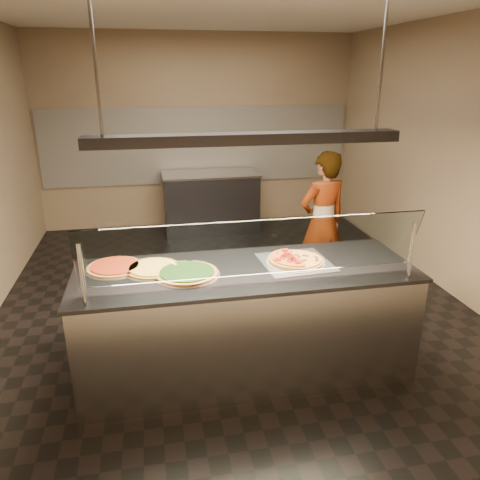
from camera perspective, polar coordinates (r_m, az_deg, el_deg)
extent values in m
cube|color=black|center=(5.25, -0.95, -7.60)|extent=(5.00, 6.00, 0.02)
cube|color=silver|center=(4.70, -1.19, 27.19)|extent=(5.00, 6.00, 0.02)
cube|color=#927F5E|center=(7.70, -5.10, 12.93)|extent=(5.00, 0.02, 3.00)
cube|color=#927F5E|center=(1.99, 14.48, -7.73)|extent=(5.00, 0.02, 3.00)
cube|color=#927F5E|center=(5.74, 24.78, 8.93)|extent=(0.02, 6.00, 3.00)
cube|color=silver|center=(7.69, -5.03, 11.43)|extent=(4.90, 0.02, 1.20)
cube|color=#B7B7BC|center=(3.93, 0.68, -9.99)|extent=(2.65, 0.90, 0.90)
cube|color=#303034|center=(3.72, 0.71, -3.76)|extent=(2.69, 0.94, 0.03)
cylinder|color=#B7B7BC|center=(3.23, -18.69, -4.11)|extent=(0.03, 0.03, 0.44)
cylinder|color=#B7B7BC|center=(3.71, 20.18, -1.21)|extent=(0.03, 0.03, 0.44)
cube|color=white|center=(3.30, 1.94, -1.04)|extent=(2.45, 0.18, 0.47)
cube|color=silver|center=(3.87, 6.79, -2.68)|extent=(0.58, 0.58, 0.01)
cylinder|color=silver|center=(3.86, 6.79, -2.59)|extent=(0.48, 0.48, 0.01)
cylinder|color=#700809|center=(3.96, 5.46, -1.25)|extent=(0.06, 0.06, 0.01)
cylinder|color=#700809|center=(3.89, 5.78, -1.64)|extent=(0.06, 0.06, 0.01)
cylinder|color=#700809|center=(3.86, 6.14, -1.83)|extent=(0.06, 0.06, 0.01)
cylinder|color=#700809|center=(3.85, 5.43, -1.85)|extent=(0.06, 0.06, 0.01)
cylinder|color=#700809|center=(3.82, 5.29, -2.04)|extent=(0.06, 0.06, 0.01)
cylinder|color=#700809|center=(3.77, 4.63, -2.35)|extent=(0.06, 0.06, 0.01)
cylinder|color=#700809|center=(3.82, 6.35, -2.10)|extent=(0.06, 0.06, 0.01)
cylinder|color=#700809|center=(3.76, 6.12, -2.44)|extent=(0.06, 0.06, 0.01)
cylinder|color=#700809|center=(3.78, 6.54, -2.31)|extent=(0.06, 0.06, 0.01)
cylinder|color=#700809|center=(3.73, 7.03, -2.68)|extent=(0.06, 0.06, 0.01)
cube|color=#19590F|center=(3.94, 6.26, -1.36)|extent=(0.02, 0.02, 0.01)
cube|color=#19590F|center=(3.91, 5.48, -1.52)|extent=(0.02, 0.02, 0.01)
cube|color=#19590F|center=(3.90, 4.52, -1.51)|extent=(0.02, 0.02, 0.01)
cube|color=#19590F|center=(3.83, 5.81, -1.95)|extent=(0.02, 0.02, 0.01)
cube|color=#19590F|center=(3.79, 5.39, -2.19)|extent=(0.02, 0.02, 0.01)
cube|color=#19590F|center=(3.79, 5.93, -2.19)|extent=(0.02, 0.02, 0.01)
cube|color=#19590F|center=(3.73, 6.05, -2.59)|extent=(0.02, 0.02, 0.01)
sphere|color=#513014|center=(3.74, 7.68, -2.94)|extent=(0.03, 0.03, 0.03)
sphere|color=#513014|center=(3.83, 7.10, -2.35)|extent=(0.03, 0.03, 0.03)
sphere|color=#513014|center=(3.81, 7.59, -2.51)|extent=(0.03, 0.03, 0.03)
sphere|color=#513014|center=(3.82, 7.87, -2.46)|extent=(0.03, 0.03, 0.03)
sphere|color=#513014|center=(3.83, 9.28, -2.46)|extent=(0.03, 0.03, 0.03)
sphere|color=#513014|center=(3.88, 9.36, -2.21)|extent=(0.03, 0.03, 0.03)
sphere|color=#513014|center=(3.90, 9.23, -2.07)|extent=(0.03, 0.03, 0.03)
sphere|color=#513014|center=(3.92, 8.14, -1.91)|extent=(0.03, 0.03, 0.03)
sphere|color=#513014|center=(3.92, 7.73, -1.88)|extent=(0.03, 0.03, 0.03)
sphere|color=#513014|center=(3.89, 7.17, -2.01)|extent=(0.03, 0.03, 0.03)
sphere|color=#513014|center=(3.91, 7.07, -1.89)|extent=(0.03, 0.03, 0.03)
sphere|color=#513014|center=(3.92, 6.85, -1.79)|extent=(0.03, 0.03, 0.03)
cylinder|color=silver|center=(3.63, -6.49, -4.20)|extent=(0.51, 0.51, 0.01)
cylinder|color=brown|center=(3.63, -6.50, -4.02)|extent=(0.48, 0.48, 0.02)
cylinder|color=black|center=(3.62, -6.51, -3.81)|extent=(0.42, 0.42, 0.01)
cylinder|color=silver|center=(3.77, -10.53, -3.53)|extent=(0.46, 0.46, 0.01)
cylinder|color=brown|center=(3.76, -10.54, -3.37)|extent=(0.43, 0.43, 0.02)
cylinder|color=gold|center=(3.76, -10.55, -3.20)|extent=(0.38, 0.38, 0.01)
cylinder|color=silver|center=(3.86, -14.99, -3.31)|extent=(0.46, 0.46, 0.01)
cylinder|color=brown|center=(3.85, -15.00, -3.16)|extent=(0.43, 0.43, 0.02)
cylinder|color=#6B1104|center=(3.85, -15.02, -2.99)|extent=(0.38, 0.38, 0.01)
cube|color=#B7B7BC|center=(3.77, -6.28, -2.86)|extent=(0.17, 0.17, 0.00)
cylinder|color=tan|center=(3.79, -8.41, -2.78)|extent=(0.10, 0.13, 0.02)
cube|color=#303034|center=(7.46, -3.57, 4.53)|extent=(1.45, 0.70, 0.90)
cube|color=#B7B7BC|center=(7.35, -3.64, 8.03)|extent=(1.49, 0.74, 0.03)
imported|color=#3A373E|center=(5.35, 10.01, 2.11)|extent=(0.67, 0.52, 1.61)
cube|color=#303034|center=(3.44, 0.78, 12.25)|extent=(2.30, 0.18, 0.08)
cylinder|color=#B7B7BC|center=(3.36, -17.31, 20.56)|extent=(0.02, 0.02, 1.01)
cylinder|color=#B7B7BC|center=(3.75, 16.99, 20.41)|extent=(0.02, 0.02, 1.01)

